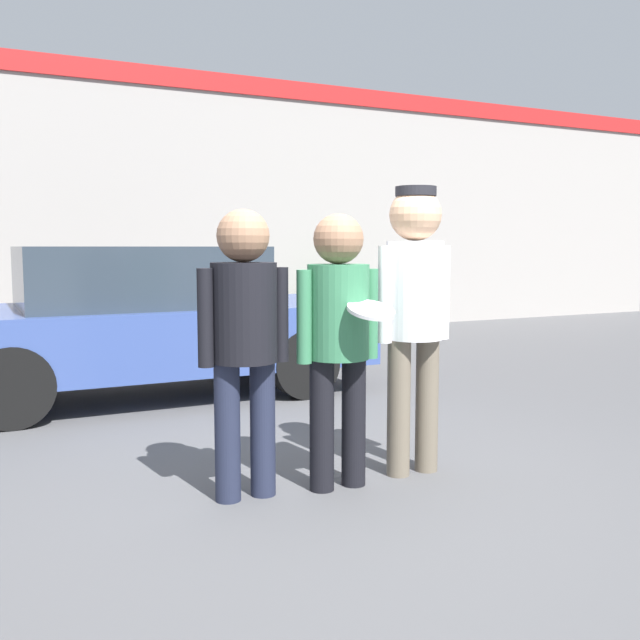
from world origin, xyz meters
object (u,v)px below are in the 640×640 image
person_middle_with_frisbee (339,326)px  parked_car_near (146,321)px  person_right (414,299)px  person_left (244,327)px  shrub (339,303)px

person_middle_with_frisbee → parked_car_near: bearing=97.2°
person_middle_with_frisbee → person_right: person_right is taller
person_left → shrub: 8.14m
parked_car_near → shrub: bearing=41.7°
parked_car_near → person_right: bearing=-73.1°
person_middle_with_frisbee → shrub: person_middle_with_frisbee is taller
person_left → person_middle_with_frisbee: size_ratio=1.01×
person_left → parked_car_near: (0.16, 3.21, -0.27)m
person_right → person_left: bearing=177.6°
person_left → person_middle_with_frisbee: 0.58m
person_middle_with_frisbee → parked_car_near: person_middle_with_frisbee is taller
person_left → person_right: bearing=-2.4°
person_middle_with_frisbee → parked_car_near: size_ratio=0.39×
person_left → parked_car_near: 3.22m
person_right → parked_car_near: person_right is taller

